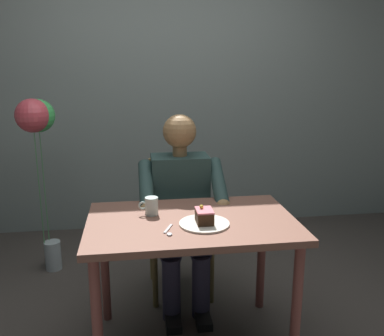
# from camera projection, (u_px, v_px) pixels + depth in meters

# --- Properties ---
(cafe_rear_panel) EXTENTS (6.40, 0.12, 3.00)m
(cafe_rear_panel) POSITION_uv_depth(u_px,v_px,m) (163.00, 65.00, 3.72)
(cafe_rear_panel) COLOR gray
(cafe_rear_panel) RESTS_ON ground
(dining_table) EXTENTS (1.08, 0.69, 0.73)m
(dining_table) POSITION_uv_depth(u_px,v_px,m) (192.00, 236.00, 2.17)
(dining_table) COLOR brown
(dining_table) RESTS_ON ground
(chair) EXTENTS (0.42, 0.42, 0.89)m
(chair) POSITION_uv_depth(u_px,v_px,m) (179.00, 219.00, 2.81)
(chair) COLOR brown
(chair) RESTS_ON ground
(seated_person) EXTENTS (0.53, 0.58, 1.21)m
(seated_person) POSITION_uv_depth(u_px,v_px,m) (182.00, 208.00, 2.61)
(seated_person) COLOR #27403E
(seated_person) RESTS_ON ground
(dessert_plate) EXTENTS (0.25, 0.25, 0.01)m
(dessert_plate) POSITION_uv_depth(u_px,v_px,m) (204.00, 224.00, 2.08)
(dessert_plate) COLOR silver
(dessert_plate) RESTS_ON dining_table
(cake_slice) EXTENTS (0.08, 0.11, 0.09)m
(cake_slice) POSITION_uv_depth(u_px,v_px,m) (204.00, 216.00, 2.07)
(cake_slice) COLOR #341F11
(cake_slice) RESTS_ON dessert_plate
(coffee_cup) EXTENTS (0.11, 0.07, 0.10)m
(coffee_cup) POSITION_uv_depth(u_px,v_px,m) (151.00, 206.00, 2.21)
(coffee_cup) COLOR silver
(coffee_cup) RESTS_ON dining_table
(dessert_spoon) EXTENTS (0.05, 0.14, 0.01)m
(dessert_spoon) POSITION_uv_depth(u_px,v_px,m) (169.00, 232.00, 1.99)
(dessert_spoon) COLOR silver
(dessert_spoon) RESTS_ON dining_table
(balloon_display) EXTENTS (0.26, 0.29, 1.28)m
(balloon_display) POSITION_uv_depth(u_px,v_px,m) (37.00, 132.00, 2.90)
(balloon_display) COLOR #B2C1C6
(balloon_display) RESTS_ON ground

